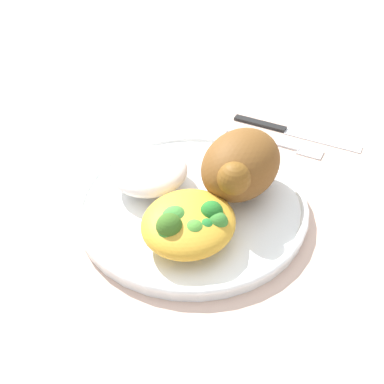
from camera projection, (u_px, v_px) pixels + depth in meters
The scene contains 7 objects.
ground_plane at pixel (192, 210), 0.55m from camera, with size 2.00×2.00×0.00m, color #D0AE9A.
plate at pixel (192, 204), 0.55m from camera, with size 0.27×0.27×0.02m.
roasted_chicken at pixel (240, 165), 0.53m from camera, with size 0.12×0.08×0.07m.
rice_pile at pixel (150, 170), 0.55m from camera, with size 0.09×0.09×0.04m, color white.
mac_cheese_with_broccoli at pixel (188, 223), 0.48m from camera, with size 0.10×0.10×0.04m.
fork at pixel (279, 143), 0.65m from camera, with size 0.02×0.14×0.01m.
knife at pixel (285, 129), 0.68m from camera, with size 0.03×0.19×0.01m.
Camera 1 is at (0.35, 0.21, 0.37)m, focal length 43.47 mm.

